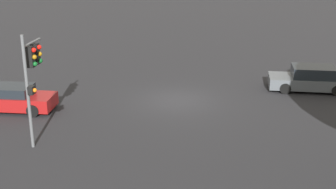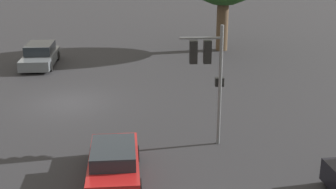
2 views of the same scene
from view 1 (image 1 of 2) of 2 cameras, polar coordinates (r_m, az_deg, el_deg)
The scene contains 4 objects.
ground_plane at distance 26.10m, azimuth 1.10°, elevation -0.68°, with size 300.00×300.00×0.00m, color black.
traffic_signal at distance 20.58m, azimuth -16.25°, elevation 3.10°, with size 0.53×1.82×4.94m.
crossing_car_0 at distance 28.84m, azimuth 16.96°, elevation 1.82°, with size 4.77×2.17×1.45m.
crossing_car_1 at distance 25.69m, azimuth -18.28°, elevation -0.48°, with size 4.16×1.90×1.34m.
Camera 1 is at (-1.66, 24.53, 8.75)m, focal length 50.00 mm.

